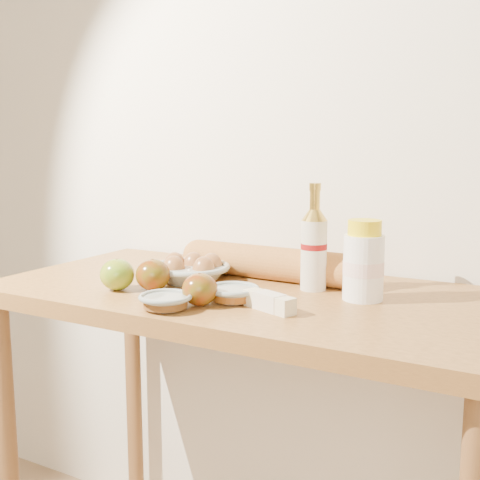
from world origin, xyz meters
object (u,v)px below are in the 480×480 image
object	(u,v)px
cream_bottle	(364,263)
table	(246,340)
baguette	(268,263)
egg_bowl	(191,271)
bourbon_bottle	(314,247)

from	to	relation	value
cream_bottle	table	bearing A→B (deg)	-154.52
table	baguette	size ratio (longest dim) A/B	2.39
egg_bowl	baguette	bearing A→B (deg)	37.24
bourbon_bottle	cream_bottle	bearing A→B (deg)	5.97
bourbon_bottle	egg_bowl	world-z (taller)	bourbon_bottle
egg_bowl	baguette	size ratio (longest dim) A/B	0.50
table	egg_bowl	world-z (taller)	egg_bowl
bourbon_bottle	cream_bottle	world-z (taller)	bourbon_bottle
table	bourbon_bottle	bearing A→B (deg)	26.66
cream_bottle	baguette	distance (m)	0.28
bourbon_bottle	baguette	bearing A→B (deg)	-178.32
table	cream_bottle	size ratio (longest dim) A/B	6.88
cream_bottle	egg_bowl	xyz separation A→B (m)	(-0.42, -0.04, -0.05)
baguette	egg_bowl	bearing A→B (deg)	-141.61
table	cream_bottle	xyz separation A→B (m)	(0.27, 0.04, 0.20)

